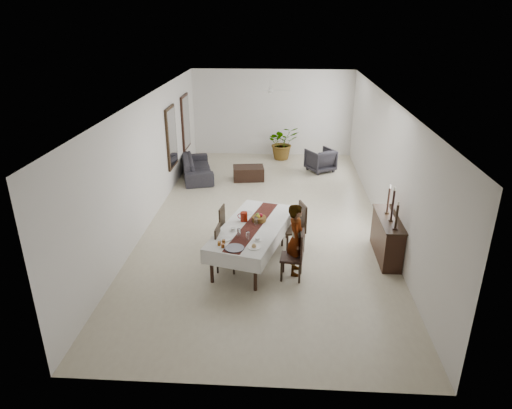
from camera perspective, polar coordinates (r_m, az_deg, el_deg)
name	(u,v)px	position (r m, az deg, el deg)	size (l,w,h in m)	color
floor	(265,218)	(12.25, 1.19, -1.68)	(6.00, 12.00, 0.00)	beige
ceiling	(267,97)	(11.30, 1.32, 13.25)	(6.00, 12.00, 0.02)	white
wall_back	(272,113)	(17.49, 2.07, 11.35)	(6.00, 0.02, 3.20)	white
wall_front	(248,295)	(6.22, -1.03, -11.23)	(6.00, 0.02, 3.20)	white
wall_left	(150,159)	(12.16, -13.09, 5.60)	(0.02, 12.00, 3.20)	white
wall_right	(385,163)	(11.95, 15.83, 5.02)	(0.02, 12.00, 3.20)	white
dining_table_top	(253,227)	(9.96, -0.39, -2.84)	(1.06, 2.54, 0.05)	black
table_leg_fl	(212,266)	(9.31, -5.57, -7.69)	(0.07, 0.07, 0.74)	black
table_leg_fr	(255,274)	(9.01, -0.08, -8.69)	(0.07, 0.07, 0.74)	black
table_leg_bl	(251,219)	(11.30, -0.63, -1.81)	(0.07, 0.07, 0.74)	black
table_leg_br	(287,224)	(11.05, 3.94, -2.45)	(0.07, 0.07, 0.74)	black
tablecloth_top	(253,226)	(9.95, -0.39, -2.68)	(1.25, 2.73, 0.01)	silver
tablecloth_drape_left	(227,228)	(10.21, -3.68, -2.97)	(0.01, 2.73, 0.32)	white
tablecloth_drape_right	(280,236)	(9.85, 3.03, -3.97)	(0.01, 2.73, 0.32)	white
tablecloth_drape_near	(230,262)	(8.89, -3.27, -7.15)	(1.25, 0.01, 0.32)	white
tablecloth_drape_far	(271,209)	(11.19, 1.88, -0.54)	(1.25, 0.01, 0.32)	white
table_runner	(253,225)	(9.94, -0.39, -2.63)	(0.37, 2.65, 0.00)	#501D17
red_pitcher	(244,217)	(10.12, -1.52, -1.53)	(0.16, 0.16, 0.21)	maroon
pitcher_handle	(240,216)	(10.14, -2.00, -1.46)	(0.13, 0.13, 0.02)	maroon
wine_glass_near	(248,236)	(9.28, -1.04, -3.98)	(0.07, 0.07, 0.18)	white
wine_glass_mid	(239,232)	(9.44, -2.16, -3.50)	(0.07, 0.07, 0.18)	silver
wine_glass_far	(256,221)	(9.93, -0.01, -2.09)	(0.07, 0.07, 0.18)	white
teacup_right	(257,239)	(9.30, 0.18, -4.33)	(0.10, 0.10, 0.06)	white
saucer_right	(257,240)	(9.31, 0.18, -4.47)	(0.16, 0.16, 0.01)	white
teacup_left	(233,229)	(9.72, -2.88, -3.11)	(0.10, 0.10, 0.06)	silver
saucer_left	(233,230)	(9.73, -2.88, -3.24)	(0.16, 0.16, 0.01)	silver
plate_near_right	(254,247)	(9.03, -0.26, -5.37)	(0.25, 0.25, 0.02)	white
bread_near_right	(254,246)	(9.02, -0.26, -5.21)	(0.10, 0.10, 0.10)	tan
plate_near_left	(226,239)	(9.38, -3.82, -4.31)	(0.25, 0.25, 0.02)	silver
plate_far_left	(247,213)	(10.54, -1.11, -1.06)	(0.25, 0.25, 0.02)	silver
serving_tray	(234,248)	(9.01, -2.71, -5.47)	(0.38, 0.38, 0.02)	#3D3C41
jam_jar_a	(223,246)	(9.05, -4.16, -5.16)	(0.07, 0.07, 0.08)	brown
jam_jar_b	(219,244)	(9.14, -4.63, -4.88)	(0.07, 0.07, 0.08)	#925215
jam_jar_c	(224,242)	(9.20, -4.06, -4.64)	(0.07, 0.07, 0.08)	brown
fruit_basket	(259,219)	(10.13, 0.38, -1.80)	(0.32, 0.32, 0.11)	brown
fruit_red	(261,215)	(10.11, 0.59, -1.37)	(0.10, 0.10, 0.10)	maroon
fruit_green	(258,215)	(10.14, 0.21, -1.29)	(0.08, 0.08, 0.08)	#598B29
fruit_yellow	(258,217)	(10.05, 0.28, -1.51)	(0.09, 0.09, 0.09)	gold
chair_right_near_seat	(292,258)	(9.40, 4.48, -6.64)	(0.45, 0.45, 0.05)	black
chair_right_near_leg_fl	(299,274)	(9.36, 5.46, -8.59)	(0.04, 0.04, 0.44)	black
chair_right_near_leg_fr	(301,264)	(9.67, 5.63, -7.47)	(0.04, 0.04, 0.44)	black
chair_right_near_leg_bl	(281,272)	(9.38, 3.20, -8.42)	(0.04, 0.04, 0.44)	black
chair_right_near_leg_br	(284,263)	(9.70, 3.46, -7.31)	(0.04, 0.04, 0.44)	black
chair_right_near_back	(302,245)	(9.24, 5.80, -5.08)	(0.45, 0.04, 0.57)	black
chair_right_far_seat	(293,230)	(10.50, 4.67, -3.15)	(0.47, 0.47, 0.05)	black
chair_right_far_leg_fl	(304,243)	(10.52, 5.96, -4.76)	(0.05, 0.05, 0.47)	black
chair_right_far_leg_fr	(298,235)	(10.84, 5.27, -3.84)	(0.05, 0.05, 0.47)	black
chair_right_far_leg_bl	(287,245)	(10.40, 3.94, -5.02)	(0.05, 0.05, 0.47)	black
chair_right_far_leg_br	(282,237)	(10.73, 3.31, -4.08)	(0.05, 0.05, 0.47)	black
chair_right_far_back	(303,216)	(10.43, 5.85, -1.42)	(0.47, 0.04, 0.60)	black
chair_left_near_seat	(227,251)	(9.69, -3.64, -5.83)	(0.42, 0.42, 0.05)	black
chair_left_near_leg_fl	(221,256)	(9.98, -4.39, -6.46)	(0.04, 0.04, 0.42)	black
chair_left_near_leg_fr	(218,264)	(9.69, -4.83, -7.45)	(0.04, 0.04, 0.42)	black
chair_left_near_leg_bl	(237,257)	(9.92, -2.42, -6.61)	(0.04, 0.04, 0.42)	black
chair_left_near_leg_br	(234,265)	(9.62, -2.79, -7.62)	(0.04, 0.04, 0.42)	black
chair_left_near_back	(218,238)	(9.59, -4.82, -4.22)	(0.42, 0.04, 0.54)	black
chair_left_far_seat	(230,229)	(10.67, -3.27, -3.06)	(0.41, 0.41, 0.05)	black
chair_left_far_leg_fl	(225,234)	(10.96, -3.86, -3.67)	(0.04, 0.04, 0.41)	black
chair_left_far_leg_fr	(221,240)	(10.67, -4.35, -4.46)	(0.04, 0.04, 0.41)	black
chair_left_far_leg_bl	(239,235)	(10.88, -2.15, -3.84)	(0.04, 0.04, 0.41)	black
chair_left_far_leg_br	(235,241)	(10.59, -2.60, -4.64)	(0.04, 0.04, 0.41)	black
chair_left_far_back	(222,217)	(10.60, -4.28, -1.60)	(0.41, 0.04, 0.52)	black
woman	(296,239)	(9.45, 5.05, -4.37)	(0.57, 0.37, 1.56)	#999BA1
sideboard_body	(387,238)	(10.57, 16.03, -4.06)	(0.41, 1.54, 0.92)	black
sideboard_top	(389,219)	(10.37, 16.32, -1.70)	(0.45, 1.60, 0.03)	black
candlestick_near_base	(395,229)	(9.86, 17.00, -2.90)	(0.10, 0.10, 0.03)	black
candlestick_near_shaft	(397,217)	(9.75, 17.18, -1.46)	(0.05, 0.05, 0.51)	black
candlestick_near_candle	(398,203)	(9.63, 17.38, 0.16)	(0.04, 0.04, 0.08)	white
candlestick_mid_base	(391,220)	(10.22, 16.51, -1.90)	(0.10, 0.10, 0.03)	black
candlestick_mid_shaft	(393,205)	(10.08, 16.73, -0.10)	(0.05, 0.05, 0.67)	black
candlestick_mid_candle	(395,189)	(9.95, 16.97, 1.89)	(0.04, 0.04, 0.08)	white
candlestick_far_base	(387,213)	(10.58, 16.06, -0.98)	(0.10, 0.10, 0.03)	black
candlestick_far_shaft	(389,200)	(10.47, 16.23, 0.51)	(0.05, 0.05, 0.56)	black
candlestick_far_candle	(390,187)	(10.36, 16.43, 2.17)	(0.04, 0.04, 0.08)	white
sofa	(197,167)	(15.38, -7.39, 4.67)	(2.30, 0.90, 0.67)	#2D2A30
armchair	(320,160)	(15.96, 8.06, 5.52)	(0.83, 0.86, 0.78)	#2D2A2F
coffee_table	(248,173)	(15.01, -0.95, 3.94)	(0.99, 0.66, 0.44)	black
potted_plant	(283,142)	(17.15, 3.34, 7.75)	(1.13, 0.98, 1.25)	#356227
mirror_frame_near	(171,137)	(14.19, -10.53, 8.26)	(0.06, 1.05, 1.85)	black
mirror_glass_near	(173,137)	(14.19, -10.39, 8.26)	(0.01, 0.90, 1.70)	white
mirror_frame_far	(185,122)	(16.18, -8.81, 10.16)	(0.06, 1.05, 1.85)	black
mirror_glass_far	(186,122)	(16.18, -8.69, 10.16)	(0.01, 0.90, 1.70)	silver
fan_rod	(270,84)	(14.28, 1.81, 14.85)	(0.04, 0.04, 0.20)	silver
fan_hub	(270,90)	(14.31, 1.80, 14.06)	(0.16, 0.16, 0.08)	white
fan_blade_n	(271,89)	(14.66, 1.85, 14.27)	(0.10, 0.55, 0.01)	white
fan_blade_s	(270,92)	(13.97, 1.75, 13.84)	(0.10, 0.55, 0.01)	white
fan_blade_e	(282,91)	(14.30, 3.24, 14.03)	(0.55, 0.10, 0.01)	silver
fan_blade_w	(259,90)	(14.33, 0.36, 14.08)	(0.55, 0.10, 0.01)	white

